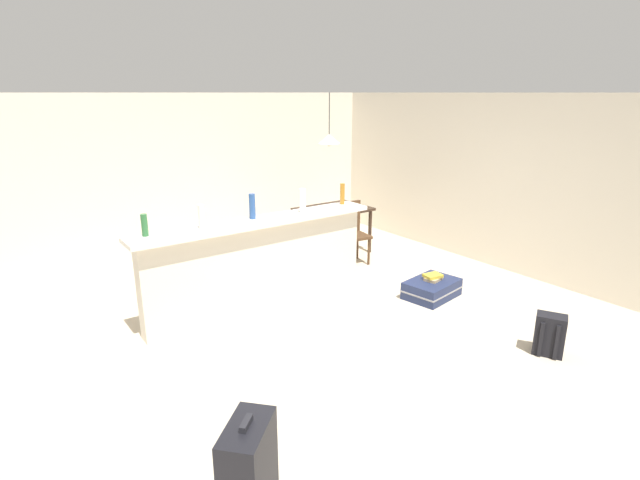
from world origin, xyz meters
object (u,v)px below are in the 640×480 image
at_px(book_stack, 433,277).
at_px(dining_chair_near_partition, 352,229).
at_px(dining_table, 333,214).
at_px(bottle_blue, 252,206).
at_px(bottle_white, 201,217).
at_px(pendant_lamp, 329,139).
at_px(bottle_amber, 342,194).
at_px(bottle_green, 144,225).
at_px(bottle_clear, 303,201).
at_px(suitcase_upright_black, 248,468).
at_px(backpack_black, 549,335).
at_px(suitcase_flat_navy, 432,289).

bearing_deg(book_stack, dining_chair_near_partition, 89.57).
bearing_deg(dining_table, bottle_blue, -150.98).
bearing_deg(bottle_white, pendant_lamp, 25.69).
relative_size(bottle_amber, pendant_lamp, 0.34).
distance_m(bottle_green, bottle_clear, 1.86).
bearing_deg(pendant_lamp, bottle_green, -159.75).
relative_size(bottle_blue, bottle_amber, 1.08).
relative_size(bottle_clear, suitcase_upright_black, 0.43).
bearing_deg(backpack_black, suitcase_flat_navy, 84.91).
height_order(dining_chair_near_partition, suitcase_flat_navy, dining_chair_near_partition).
height_order(bottle_green, backpack_black, bottle_green).
distance_m(bottle_white, suitcase_upright_black, 2.88).
distance_m(bottle_blue, suitcase_upright_black, 3.20).
height_order(bottle_blue, dining_chair_near_partition, bottle_blue).
bearing_deg(dining_table, bottle_amber, -122.58).
xyz_separation_m(suitcase_flat_navy, book_stack, (0.02, 0.01, 0.15)).
xyz_separation_m(bottle_blue, bottle_clear, (0.64, -0.08, -0.00)).
relative_size(bottle_clear, book_stack, 1.16).
height_order(dining_table, dining_chair_near_partition, dining_chair_near_partition).
xyz_separation_m(bottle_amber, dining_chair_near_partition, (0.68, 0.61, -0.73)).
bearing_deg(bottle_clear, dining_table, 40.93).
relative_size(bottle_green, bottle_amber, 0.84).
height_order(pendant_lamp, book_stack, pendant_lamp).
bearing_deg(bottle_clear, bottle_white, 179.49).
height_order(dining_table, backpack_black, dining_table).
bearing_deg(bottle_amber, bottle_green, 179.59).
xyz_separation_m(suitcase_flat_navy, backpack_black, (-0.15, -1.64, 0.09)).
height_order(bottle_green, bottle_clear, bottle_clear).
height_order(bottle_green, bottle_amber, bottle_amber).
relative_size(bottle_blue, suitcase_flat_navy, 0.34).
bearing_deg(pendant_lamp, suitcase_upright_black, -132.26).
distance_m(bottle_white, book_stack, 2.96).
height_order(dining_chair_near_partition, backpack_black, dining_chair_near_partition).
relative_size(dining_chair_near_partition, suitcase_upright_black, 1.39).
xyz_separation_m(bottle_green, dining_chair_near_partition, (3.21, 0.59, -0.70)).
xyz_separation_m(bottle_clear, suitcase_flat_navy, (1.32, -0.96, -1.14)).
bearing_deg(suitcase_upright_black, bottle_white, 71.62).
relative_size(bottle_white, backpack_black, 0.63).
xyz_separation_m(dining_table, suitcase_upright_black, (-3.55, -3.80, -0.32)).
height_order(bottle_white, bottle_clear, bottle_clear).
height_order(bottle_green, bottle_white, bottle_white).
bearing_deg(bottle_amber, dining_table, 57.42).
xyz_separation_m(bottle_clear, pendant_lamp, (1.37, 1.29, 0.57)).
bearing_deg(bottle_green, backpack_black, -41.73).
distance_m(bottle_green, pendant_lamp, 3.49).
bearing_deg(suitcase_upright_black, pendant_lamp, 47.74).
xyz_separation_m(bottle_blue, dining_table, (2.04, 1.13, -0.61)).
bearing_deg(pendant_lamp, bottle_blue, -149.03).
bearing_deg(bottle_white, dining_table, 24.13).
xyz_separation_m(dining_chair_near_partition, suitcase_upright_black, (-3.50, -3.27, -0.19)).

